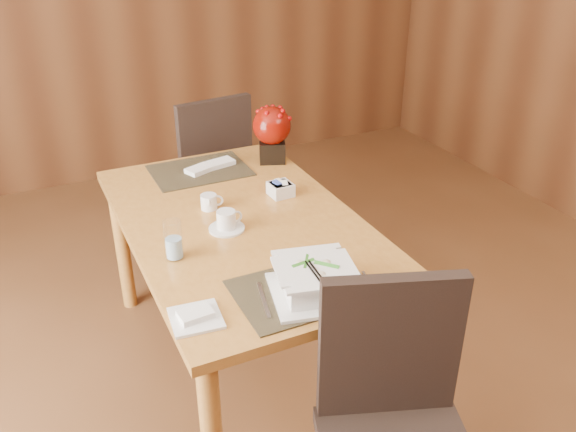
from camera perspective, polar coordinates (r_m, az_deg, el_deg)
name	(u,v)px	position (r m, az deg, el deg)	size (l,w,h in m)	color
dining_table	(243,241)	(2.52, -4.22, -2.34)	(0.90, 1.50, 0.75)	#B97A33
placemat_near	(303,290)	(2.04, 1.41, -6.96)	(0.45, 0.33, 0.01)	black
placemat_far	(200,170)	(2.95, -8.24, 4.24)	(0.45, 0.33, 0.01)	black
soup_setting	(314,281)	(2.00, 2.49, -6.12)	(0.33, 0.33, 0.11)	white
coffee_cup	(226,222)	(2.40, -5.79, -0.54)	(0.14, 0.14, 0.08)	white
water_glass	(173,240)	(2.22, -10.68, -2.21)	(0.07, 0.07, 0.15)	white
creamer_jug	(209,202)	(2.57, -7.42, 1.32)	(0.09, 0.09, 0.06)	white
sugar_caddy	(281,189)	(2.66, -0.70, 2.52)	(0.10, 0.10, 0.06)	white
berry_decor	(272,131)	(2.98, -1.52, 7.99)	(0.19, 0.19, 0.28)	black
napkins_far	(212,166)	(2.96, -7.14, 4.70)	(0.25, 0.09, 0.02)	white
bread_plate	(196,318)	(1.94, -8.62, -9.42)	(0.16, 0.16, 0.01)	white
near_chair	(395,419)	(1.93, 9.99, -18.21)	(0.58, 0.58, 0.97)	black
far_chair	(208,166)	(3.53, -7.48, 4.66)	(0.50, 0.50, 0.96)	black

